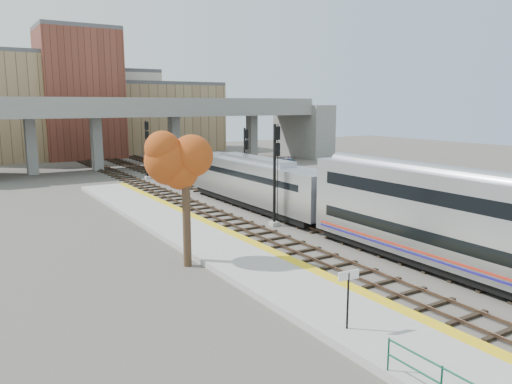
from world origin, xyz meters
TOP-DOWN VIEW (x-y plane):
  - ground at (0.00, 0.00)m, footprint 160.00×160.00m
  - platform at (-7.25, 0.00)m, footprint 4.50×60.00m
  - yellow_strip at (-5.35, 0.00)m, footprint 0.70×60.00m
  - tracks at (0.93, 12.50)m, footprint 10.70×95.00m
  - overpass at (4.92, 45.00)m, footprint 54.00×12.00m
  - buildings_far at (1.26, 66.57)m, footprint 43.00×21.00m
  - parking_lot at (14.00, 28.00)m, footprint 14.00×18.00m
  - locomotive at (1.00, 12.99)m, footprint 3.02×19.05m
  - signal_mast_near at (-1.10, 6.89)m, footprint 0.60×0.64m
  - signal_mast_mid at (3.00, 18.11)m, footprint 0.60×0.64m
  - signal_mast_far at (-1.10, 33.68)m, footprint 0.60×0.64m
  - station_sign at (-8.47, -9.05)m, footprint 0.90×0.15m
  - tree at (-10.15, 1.88)m, footprint 3.60×3.60m
  - car_a at (10.74, 23.74)m, footprint 2.23×3.95m
  - car_b at (12.41, 27.15)m, footprint 3.13×3.73m
  - car_c at (18.88, 33.33)m, footprint 2.80×4.80m

SIDE VIEW (x-z plane):
  - ground at x=0.00m, z-range 0.00..0.00m
  - parking_lot at x=14.00m, z-range 0.00..0.04m
  - tracks at x=0.93m, z-range -0.05..0.20m
  - platform at x=-7.25m, z-range 0.00..0.35m
  - yellow_strip at x=-5.35m, z-range 0.35..0.36m
  - car_b at x=12.41m, z-range 0.04..1.24m
  - car_a at x=10.74m, z-range 0.04..1.31m
  - car_c at x=18.88m, z-range 0.04..1.35m
  - station_sign at x=-8.47m, z-range 0.84..3.12m
  - locomotive at x=1.00m, z-range 0.23..4.33m
  - signal_mast_mid at x=3.00m, z-range -0.13..6.36m
  - signal_mast_far at x=-1.10m, z-range -0.08..6.70m
  - signal_mast_near at x=-1.10m, z-range 0.02..7.34m
  - tree at x=-10.15m, z-range 1.85..9.49m
  - overpass at x=4.92m, z-range 1.06..10.56m
  - buildings_far at x=1.26m, z-range -2.42..18.18m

